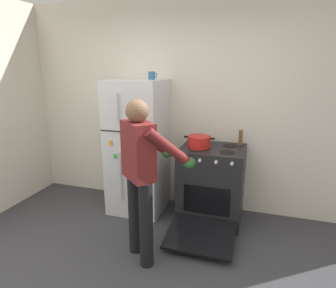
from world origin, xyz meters
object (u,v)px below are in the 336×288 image
(coffee_mug, at_px, (152,75))
(pepper_mill, at_px, (241,138))
(person_cook, at_px, (143,167))
(refrigerator, at_px, (138,147))
(red_pot, at_px, (199,142))
(stove_range, at_px, (211,185))

(coffee_mug, xyz_separation_m, pepper_mill, (1.09, 0.15, -0.73))
(person_cook, relative_size, coffee_mug, 14.28)
(refrigerator, bearing_deg, red_pot, -3.52)
(coffee_mug, bearing_deg, person_cook, -74.59)
(coffee_mug, bearing_deg, red_pot, -9.08)
(person_cook, xyz_separation_m, pepper_mill, (0.81, 1.17, 0.07))
(stove_range, distance_m, coffee_mug, 1.52)
(person_cook, relative_size, red_pot, 4.36)
(person_cook, relative_size, pepper_mill, 8.56)
(stove_range, relative_size, pepper_mill, 6.57)
(refrigerator, xyz_separation_m, red_pot, (0.81, -0.05, 0.15))
(red_pot, height_order, coffee_mug, coffee_mug)
(refrigerator, xyz_separation_m, coffee_mug, (0.18, 0.05, 0.90))
(refrigerator, xyz_separation_m, pepper_mill, (1.27, 0.20, 0.17))
(person_cook, height_order, pepper_mill, person_cook)
(stove_range, distance_m, person_cook, 1.19)
(person_cook, height_order, red_pot, person_cook)
(red_pot, bearing_deg, refrigerator, 176.48)
(red_pot, relative_size, pepper_mill, 1.96)
(stove_range, bearing_deg, pepper_mill, 36.01)
(refrigerator, distance_m, coffee_mug, 0.92)
(refrigerator, relative_size, red_pot, 4.66)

